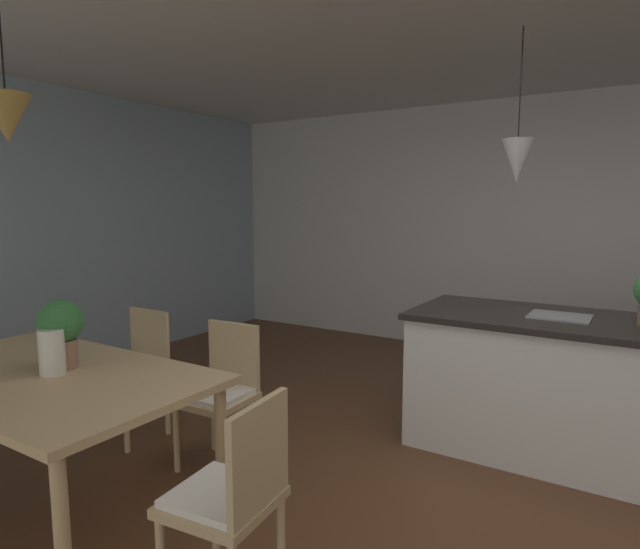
# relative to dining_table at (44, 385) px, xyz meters

# --- Properties ---
(ground_plane) EXTENTS (10.00, 8.40, 0.04)m
(ground_plane) POSITION_rel_dining_table_xyz_m (1.86, 1.14, -0.71)
(ground_plane) COLOR brown
(wall_back_kitchen) EXTENTS (10.00, 0.12, 2.70)m
(wall_back_kitchen) POSITION_rel_dining_table_xyz_m (1.86, 4.40, 0.66)
(wall_back_kitchen) COLOR silver
(wall_back_kitchen) RESTS_ON ground_plane
(window_wall_left_glazing) EXTENTS (0.06, 8.40, 2.70)m
(window_wall_left_glazing) POSITION_rel_dining_table_xyz_m (-2.20, 1.14, 0.66)
(window_wall_left_glazing) COLOR #9EB7C6
(window_wall_left_glazing) RESTS_ON ground_plane
(dining_table) EXTENTS (1.78, 1.02, 0.76)m
(dining_table) POSITION_rel_dining_table_xyz_m (0.00, 0.00, 0.00)
(dining_table) COLOR tan
(dining_table) RESTS_ON ground_plane
(chair_far_right) EXTENTS (0.42, 0.42, 0.87)m
(chair_far_right) POSITION_rel_dining_table_xyz_m (0.40, 0.88, -0.21)
(chair_far_right) COLOR tan
(chair_far_right) RESTS_ON ground_plane
(chair_far_left) EXTENTS (0.41, 0.41, 0.87)m
(chair_far_left) POSITION_rel_dining_table_xyz_m (-0.40, 0.88, -0.21)
(chair_far_left) COLOR tan
(chair_far_left) RESTS_ON ground_plane
(chair_kitchen_end) EXTENTS (0.44, 0.44, 0.87)m
(chair_kitchen_end) POSITION_rel_dining_table_xyz_m (1.26, 0.00, -0.21)
(chair_kitchen_end) COLOR tan
(chair_kitchen_end) RESTS_ON ground_plane
(kitchen_island) EXTENTS (1.97, 0.89, 0.91)m
(kitchen_island) POSITION_rel_dining_table_xyz_m (2.20, 2.13, -0.23)
(kitchen_island) COLOR silver
(kitchen_island) RESTS_ON ground_plane
(pendant_over_table) EXTENTS (0.21, 0.21, 0.82)m
(pendant_over_table) POSITION_rel_dining_table_xyz_m (0.09, -0.14, 1.30)
(pendant_over_table) COLOR black
(pendant_over_island_main) EXTENTS (0.20, 0.20, 0.96)m
(pendant_over_island_main) POSITION_rel_dining_table_xyz_m (1.82, 2.13, 1.19)
(pendant_over_island_main) COLOR black
(potted_plant_on_table) EXTENTS (0.23, 0.23, 0.36)m
(potted_plant_on_table) POSITION_rel_dining_table_xyz_m (0.02, 0.10, 0.28)
(potted_plant_on_table) COLOR #8C664C
(potted_plant_on_table) RESTS_ON dining_table
(vase_on_dining_table) EXTENTS (0.12, 0.12, 0.23)m
(vase_on_dining_table) POSITION_rel_dining_table_xyz_m (0.07, 0.01, 0.18)
(vase_on_dining_table) COLOR silver
(vase_on_dining_table) RESTS_ON dining_table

